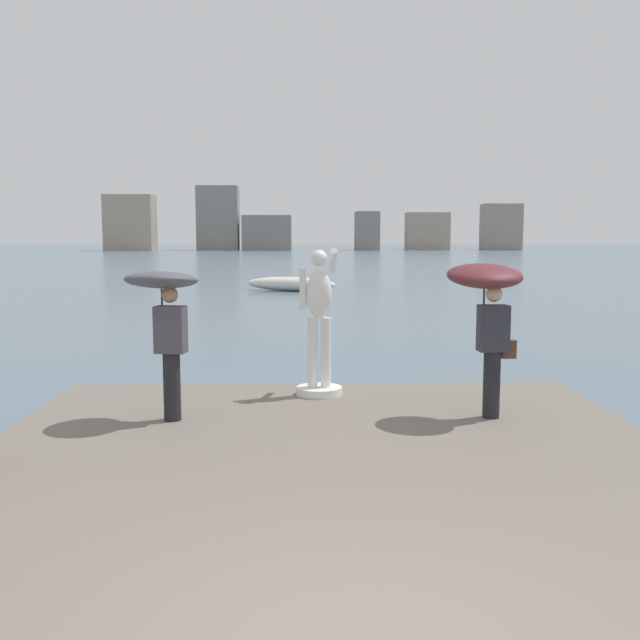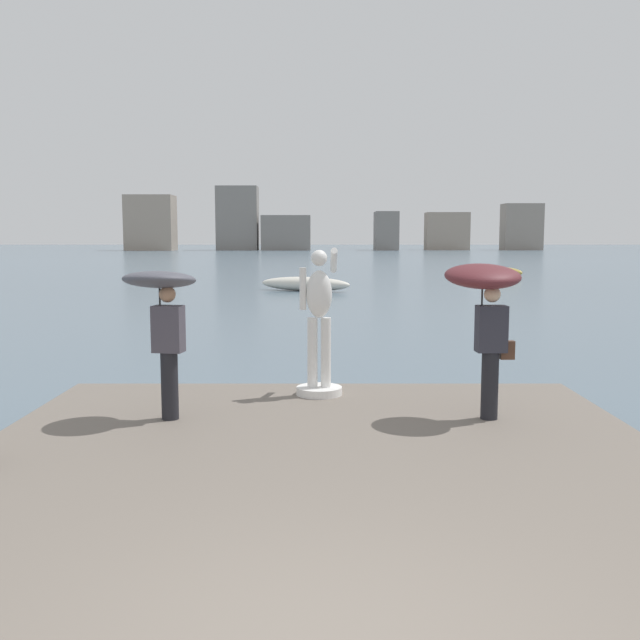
{
  "view_description": "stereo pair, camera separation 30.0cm",
  "coord_description": "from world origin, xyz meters",
  "px_view_note": "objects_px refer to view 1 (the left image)",
  "views": [
    {
      "loc": [
        -0.29,
        -3.75,
        2.76
      ],
      "look_at": [
        0.0,
        6.5,
        1.55
      ],
      "focal_mm": 39.93,
      "sensor_mm": 36.0,
      "label": 1
    },
    {
      "loc": [
        0.01,
        -3.76,
        2.76
      ],
      "look_at": [
        0.0,
        6.5,
        1.55
      ],
      "focal_mm": 39.93,
      "sensor_mm": 36.0,
      "label": 2
    }
  ],
  "objects_px": {
    "onlooker_left": "(165,305)",
    "onlooker_right": "(487,297)",
    "statue_white_figure": "(319,331)",
    "boat_rightward": "(484,271)",
    "boat_near": "(290,284)"
  },
  "relations": [
    {
      "from": "onlooker_left",
      "to": "onlooker_right",
      "type": "xyz_separation_m",
      "value": [
        4.13,
        0.0,
        0.09
      ]
    },
    {
      "from": "boat_near",
      "to": "onlooker_right",
      "type": "bearing_deg",
      "value": -83.92
    },
    {
      "from": "statue_white_figure",
      "to": "boat_near",
      "type": "relative_size",
      "value": 0.45
    },
    {
      "from": "onlooker_left",
      "to": "boat_near",
      "type": "xyz_separation_m",
      "value": [
        1.25,
        27.04,
        -1.53
      ]
    },
    {
      "from": "onlooker_left",
      "to": "onlooker_right",
      "type": "bearing_deg",
      "value": 0.01
    },
    {
      "from": "onlooker_right",
      "to": "onlooker_left",
      "type": "bearing_deg",
      "value": -179.99
    },
    {
      "from": "onlooker_left",
      "to": "boat_rightward",
      "type": "distance_m",
      "value": 42.78
    },
    {
      "from": "onlooker_right",
      "to": "boat_rightward",
      "type": "xyz_separation_m",
      "value": [
        10.47,
        40.18,
        -1.65
      ]
    },
    {
      "from": "onlooker_left",
      "to": "boat_near",
      "type": "distance_m",
      "value": 27.11
    },
    {
      "from": "statue_white_figure",
      "to": "boat_rightward",
      "type": "relative_size",
      "value": 0.57
    },
    {
      "from": "onlooker_right",
      "to": "boat_near",
      "type": "distance_m",
      "value": 27.24
    },
    {
      "from": "statue_white_figure",
      "to": "onlooker_right",
      "type": "bearing_deg",
      "value": -33.42
    },
    {
      "from": "onlooker_right",
      "to": "boat_rightward",
      "type": "height_order",
      "value": "onlooker_right"
    },
    {
      "from": "statue_white_figure",
      "to": "boat_rightward",
      "type": "xyz_separation_m",
      "value": [
        12.6,
        38.77,
        -1.02
      ]
    },
    {
      "from": "onlooker_right",
      "to": "statue_white_figure",
      "type": "bearing_deg",
      "value": 146.58
    }
  ]
}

